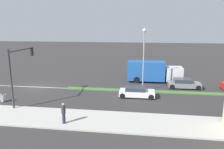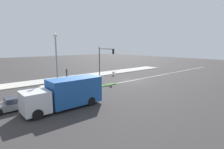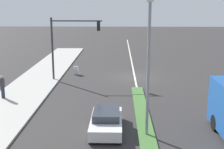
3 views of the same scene
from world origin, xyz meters
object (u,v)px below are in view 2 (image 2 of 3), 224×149
Objects in this scene: street_lamp at (56,56)px; warning_aframe_sign at (114,74)px; delivery_truck at (66,93)px; traffic_signal_main at (104,57)px; pedestrian at (67,72)px; suv_grey at (17,103)px; van_white at (56,86)px.

street_lamp is 16.11m from warning_aframe_sign.
warning_aframe_sign is 19.09m from delivery_truck.
traffic_signal_main is at bearing -50.34° from delivery_truck.
pedestrian is 0.43× the size of suv_grey.
pedestrian is 2.04× the size of warning_aframe_sign.
pedestrian is at bearing -26.46° from delivery_truck.
street_lamp is (-6.12, 12.10, 0.88)m from traffic_signal_main.
delivery_truck is at bearing 164.60° from van_white.
pedestrian is 16.85m from delivery_truck.
delivery_truck is (-10.79, 15.71, 1.04)m from warning_aframe_sign.
van_white is (7.20, -1.98, -0.91)m from delivery_truck.
suv_grey is at bearing 127.10° from van_white.
delivery_truck reaches higher than warning_aframe_sign.
traffic_signal_main is 1.45× the size of van_white.
van_white reaches higher than warning_aframe_sign.
pedestrian is at bearing 56.23° from traffic_signal_main.
street_lamp is 0.98× the size of delivery_truck.
street_lamp is 1.91× the size of van_white.
delivery_truck is (-5.00, 1.32, -3.31)m from street_lamp.
pedestrian reaches higher than suv_grey.
suv_grey is 1.03× the size of van_white.
traffic_signal_main reaches higher than suv_grey.
van_white is (4.40, -5.82, -0.03)m from suv_grey.
delivery_truck is (-11.12, 13.42, -2.43)m from traffic_signal_main.
warning_aframe_sign is 0.11× the size of delivery_truck.
pedestrian is (3.95, 5.91, -2.88)m from traffic_signal_main.
pedestrian is (10.08, -6.19, -3.76)m from street_lamp.
van_white is at bearing -16.83° from street_lamp.
suv_grey is at bearing 137.27° from pedestrian.
suv_grey reaches higher than warning_aframe_sign.
traffic_signal_main reaches higher than delivery_truck.
delivery_truck is at bearing 124.49° from warning_aframe_sign.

